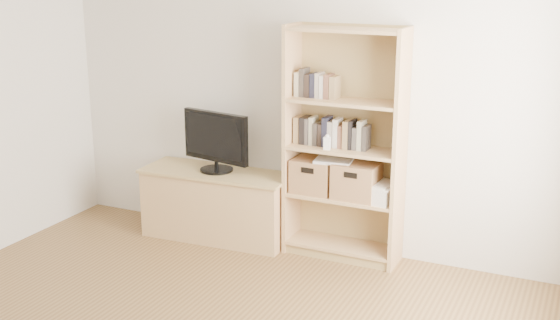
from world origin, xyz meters
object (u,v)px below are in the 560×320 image
Objects in this scene: bookshelf at (344,145)px; basket_right at (357,181)px; tv_stand at (218,205)px; laptop at (334,161)px; television at (216,141)px; baby_monitor at (327,143)px; basket_left at (314,175)px.

bookshelf is 0.30m from basket_right.
bookshelf reaches higher than tv_stand.
television is at bearing 174.97° from laptop.
tv_stand is 0.68× the size of bookshelf.
baby_monitor is 0.29× the size of basket_right.
baby_monitor is 0.39m from basket_right.
baby_monitor is 0.30× the size of basket_left.
basket_left is at bearing 167.51° from laptop.
basket_right is (0.22, 0.10, -0.31)m from baby_monitor.
baby_monitor is at bearing -33.41° from basket_left.
laptop is (0.03, 0.09, -0.16)m from baby_monitor.
television is 1.28m from basket_right.
tv_stand is at bearing -175.93° from bookshelf.
basket_left is at bearing 135.89° from baby_monitor.
baby_monitor is (1.04, -0.03, 0.10)m from television.
television reaches higher than laptop.
bookshelf is 0.16m from laptop.
basket_right is 0.25m from laptop.
laptop is at bearing -167.52° from bookshelf.
bookshelf is (1.15, 0.07, 0.66)m from tv_stand.
basket_right is at bearing 14.39° from baby_monitor.
tv_stand is 1.92× the size of television.
television reaches higher than basket_left.
laptop is (1.07, 0.06, -0.06)m from television.
basket_left is at bearing 15.15° from television.
bookshelf reaches higher than laptop.
laptop is (1.07, 0.06, 0.53)m from tv_stand.
basket_right is at bearing 0.08° from tv_stand.
bookshelf is 5.61× the size of basket_left.
bookshelf is 5.43× the size of basket_right.
television is at bearing -174.35° from basket_left.
laptop is (-0.08, -0.02, -0.13)m from bookshelf.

